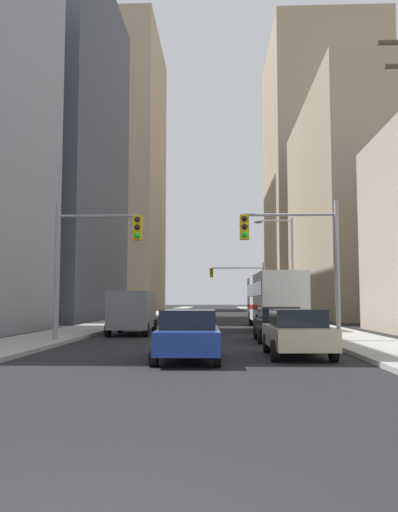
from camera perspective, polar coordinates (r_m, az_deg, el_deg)
The scene contains 14 objects.
sidewalk_left at distance 54.45m, azimuth -6.20°, elevation -6.60°, with size 3.24×160.00×0.15m, color #9E9E99.
sidewalk_right at distance 54.20m, azimuth 8.56°, elevation -6.58°, with size 3.24×160.00×0.15m, color #9E9E99.
city_bus at distance 33.67m, azimuth 8.07°, elevation -4.55°, with size 2.70×11.54×3.40m.
cargo_van_grey at distance 28.23m, azimuth -7.19°, elevation -5.83°, with size 2.18×5.28×2.26m.
sedan_blue at distance 15.82m, azimuth -1.17°, elevation -8.57°, with size 1.95×4.26×1.52m.
sedan_beige at distance 17.31m, azimuth 10.61°, elevation -8.17°, with size 1.95×4.25×1.52m.
sedan_black at distance 23.49m, azimuth 8.56°, elevation -7.29°, with size 1.95×4.24×1.52m.
traffic_signal_near_left at distance 22.76m, azimuth -11.34°, elevation 0.91°, with size 3.73×0.44×6.00m.
traffic_signal_near_right at distance 22.35m, azimuth 10.30°, elevation 1.05°, with size 4.13×0.44×6.00m.
traffic_signal_far_right at distance 58.95m, azimuth 4.40°, elevation -2.52°, with size 6.07×0.44×6.00m.
street_lamp_right at distance 36.55m, azimuth 9.41°, elevation -0.41°, with size 2.67×0.32×7.50m.
building_left_mid_office at distance 54.36m, azimuth -19.64°, elevation 10.88°, with size 18.75×21.67×32.49m, color #4C515B.
building_left_far_tower at distance 99.19m, azimuth -11.71°, elevation 8.81°, with size 25.31×24.60×49.97m, color tan.
building_right_far_highrise at distance 94.17m, azimuth 13.18°, elevation 8.49°, with size 17.91×26.06×46.52m, color tan.
Camera 1 is at (1.00, -3.84, 1.81)m, focal length 36.90 mm.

